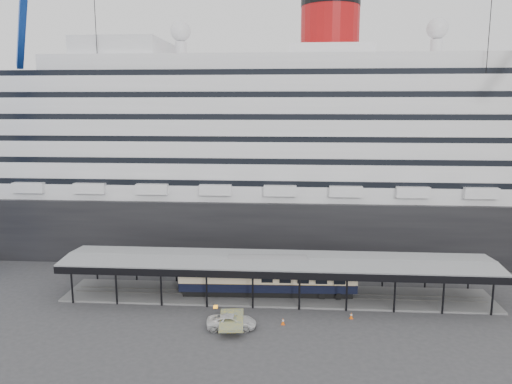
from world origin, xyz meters
TOP-DOWN VIEW (x-y plane):
  - ground at (0.00, 0.00)m, footprint 200.00×200.00m
  - cruise_ship at (0.05, 32.00)m, footprint 130.00×30.00m
  - platform_canopy at (0.00, 5.00)m, footprint 56.00×9.18m
  - port_truck at (-4.83, -4.97)m, footprint 5.80×3.07m
  - pullman_carriage at (-1.24, 5.00)m, footprint 23.28×3.85m
  - traffic_cone_left at (0.97, -3.57)m, footprint 0.42×0.42m
  - traffic_cone_mid at (-4.39, -2.81)m, footprint 0.43×0.43m
  - traffic_cone_right at (9.02, -1.34)m, footprint 0.50×0.50m

SIDE VIEW (x-z plane):
  - ground at x=0.00m, z-range 0.00..0.00m
  - traffic_cone_right at x=9.02m, z-range 0.00..0.78m
  - traffic_cone_left at x=0.97m, z-range 0.00..0.81m
  - traffic_cone_mid at x=-4.39m, z-range 0.00..0.82m
  - port_truck at x=-4.83m, z-range 0.00..1.55m
  - platform_canopy at x=0.00m, z-range -0.29..5.01m
  - pullman_carriage at x=-1.24m, z-range -8.63..14.13m
  - cruise_ship at x=0.05m, z-range -3.60..40.30m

